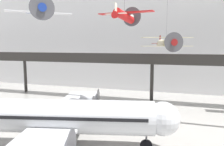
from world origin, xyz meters
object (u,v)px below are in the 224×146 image
at_px(suspended_plane_cream_biplane, 166,43).
at_px(suspended_plane_white_twin, 39,10).
at_px(airliner_silver_main, 50,116).
at_px(suspended_plane_red_highwing, 124,16).

relative_size(suspended_plane_cream_biplane, suspended_plane_white_twin, 1.37).
distance_m(airliner_silver_main, suspended_plane_red_highwing, 15.47).
height_order(suspended_plane_cream_biplane, suspended_plane_red_highwing, suspended_plane_red_highwing).
bearing_deg(airliner_silver_main, suspended_plane_red_highwing, 41.91).
height_order(airliner_silver_main, suspended_plane_red_highwing, suspended_plane_red_highwing).
bearing_deg(suspended_plane_white_twin, airliner_silver_main, -2.72).
distance_m(suspended_plane_cream_biplane, suspended_plane_white_twin, 20.81).
bearing_deg(suspended_plane_cream_biplane, suspended_plane_red_highwing, -49.28).
relative_size(suspended_plane_cream_biplane, suspended_plane_red_highwing, 1.38).
distance_m(airliner_silver_main, suspended_plane_white_twin, 15.76).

